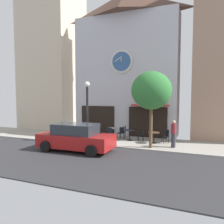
{
  "coord_description": "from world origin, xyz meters",
  "views": [
    {
      "loc": [
        6.85,
        -12.48,
        3.16
      ],
      "look_at": [
        0.98,
        2.04,
        2.0
      ],
      "focal_mm": 35.83,
      "sensor_mm": 36.0,
      "label": 1
    }
  ],
  "objects": [
    {
      "name": "cafe_chair_by_entrance",
      "position": [
        1.48,
        3.16,
        0.53
      ],
      "size": [
        0.47,
        0.47,
        0.9
      ],
      "color": "black",
      "rests_on": "ground_plane"
    },
    {
      "name": "clock_building",
      "position": [
        0.98,
        5.11,
        5.91
      ],
      "size": [
        8.35,
        3.31,
        11.49
      ],
      "color": "#B2B2BC",
      "rests_on": "ground_plane"
    },
    {
      "name": "cafe_table_near_curb",
      "position": [
        -2.07,
        2.35,
        0.56
      ],
      "size": [
        0.75,
        0.75,
        0.77
      ],
      "color": "black",
      "rests_on": "ground_plane"
    },
    {
      "name": "pedestrian_maroon",
      "position": [
        5.28,
        1.37,
        0.86
      ],
      "size": [
        0.39,
        0.39,
        1.67
      ],
      "color": "#2D2D38",
      "rests_on": "ground_plane"
    },
    {
      "name": "parked_car_red",
      "position": [
        0.2,
        -1.54,
        0.76
      ],
      "size": [
        4.32,
        2.06,
        1.55
      ],
      "color": "maroon",
      "rests_on": "ground_plane"
    },
    {
      "name": "cafe_chair_under_awning",
      "position": [
        0.85,
        1.97,
        0.53
      ],
      "size": [
        0.43,
        0.43,
        0.9
      ],
      "color": "black",
      "rests_on": "ground_plane"
    },
    {
      "name": "cafe_chair_corner",
      "position": [
        1.49,
        2.5,
        0.53
      ],
      "size": [
        0.55,
        0.55,
        0.9
      ],
      "color": "black",
      "rests_on": "ground_plane"
    },
    {
      "name": "cafe_table_center",
      "position": [
        3.93,
        2.12,
        0.54
      ],
      "size": [
        0.76,
        0.76,
        0.73
      ],
      "color": "black",
      "rests_on": "ground_plane"
    },
    {
      "name": "cafe_chair_right_end",
      "position": [
        -1.64,
        3.25,
        0.53
      ],
      "size": [
        0.57,
        0.57,
        0.9
      ],
      "color": "black",
      "rests_on": "ground_plane"
    },
    {
      "name": "cafe_chair_left_end",
      "position": [
        4.68,
        2.49,
        0.53
      ],
      "size": [
        0.55,
        0.55,
        0.9
      ],
      "color": "black",
      "rests_on": "ground_plane"
    },
    {
      "name": "neighbor_building_left",
      "position": [
        -7.23,
        6.4,
        7.7
      ],
      "size": [
        5.28,
        4.65,
        15.41
      ],
      "color": "beige",
      "rests_on": "ground_plane"
    },
    {
      "name": "cafe_chair_mid_row",
      "position": [
        3.02,
        2.55,
        0.53
      ],
      "size": [
        0.46,
        0.46,
        0.9
      ],
      "color": "black",
      "rests_on": "ground_plane"
    },
    {
      "name": "ground_plane",
      "position": [
        0.0,
        -1.05,
        -0.02
      ],
      "size": [
        26.57,
        10.29,
        0.13
      ],
      "color": "#9E998E"
    },
    {
      "name": "street_tree",
      "position": [
        4.02,
        0.77,
        3.45
      ],
      "size": [
        2.4,
        2.16,
        4.61
      ],
      "color": "brown",
      "rests_on": "ground_plane"
    },
    {
      "name": "cafe_table_near_door",
      "position": [
        2.16,
        2.44,
        0.53
      ],
      "size": [
        0.73,
        0.73,
        0.74
      ],
      "color": "black",
      "rests_on": "ground_plane"
    },
    {
      "name": "cafe_table_rightmost",
      "position": [
        -0.9,
        2.85,
        0.56
      ],
      "size": [
        0.8,
        0.8,
        0.74
      ],
      "color": "black",
      "rests_on": "ground_plane"
    },
    {
      "name": "street_lamp",
      "position": [
        -0.26,
        0.7,
        2.08
      ],
      "size": [
        0.36,
        0.36,
        4.09
      ],
      "color": "black",
      "rests_on": "ground_plane"
    },
    {
      "name": "cafe_table_center_left",
      "position": [
        0.74,
        2.79,
        0.57
      ],
      "size": [
        0.79,
        0.79,
        0.77
      ],
      "color": "black",
      "rests_on": "ground_plane"
    }
  ]
}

